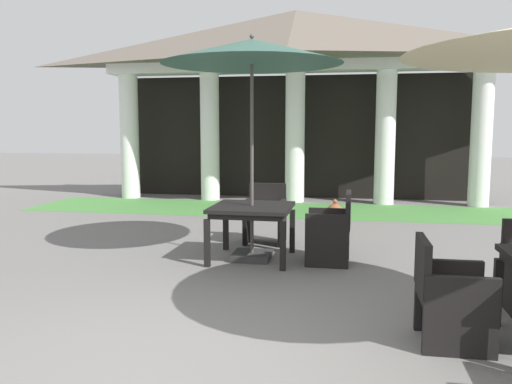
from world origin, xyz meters
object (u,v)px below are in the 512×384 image
Objects in this scene: patio_table_near_foreground at (252,212)px; patio_chair_near_foreground_east at (331,231)px; patio_chair_near_foreground_north at (265,215)px; patio_chair_mid_left_west at (450,296)px; terracotta_urn at (335,213)px; patio_umbrella_near_foreground at (252,55)px.

patio_table_near_foreground is 1.07m from patio_chair_near_foreground_east.
patio_chair_near_foreground_north reaches higher than patio_chair_mid_left_west.
patio_chair_mid_left_west reaches higher than terracotta_urn.
patio_umbrella_near_foreground is 6.50× the size of terracotta_urn.
patio_chair_near_foreground_north is at bearing -149.44° from patio_chair_mid_left_west.
patio_umbrella_near_foreground is at bearing 180.00° from patio_table_near_foreground.
patio_chair_mid_left_west is (2.08, -3.47, -0.03)m from patio_chair_near_foreground_north.
patio_chair_near_foreground_north is at bearing 89.42° from patio_table_near_foreground.
patio_umbrella_near_foreground is at bearing -139.65° from patio_chair_mid_left_west.
patio_umbrella_near_foreground is 3.27× the size of patio_chair_near_foreground_north.
patio_chair_mid_left_west is (2.09, -2.43, -0.24)m from patio_table_near_foreground.
patio_umbrella_near_foreground is (-0.00, 0.00, 2.05)m from patio_table_near_foreground.
patio_table_near_foreground is 1.16× the size of patio_chair_near_foreground_north.
patio_table_near_foreground is at bearing -139.65° from patio_chair_mid_left_west.
terracotta_urn is (1.00, 1.85, -0.24)m from patio_chair_near_foreground_north.
patio_table_near_foreground is at bearing 90.00° from patio_chair_near_foreground_east.
patio_umbrella_near_foreground is at bearing 90.00° from patio_chair_near_foreground_east.
terracotta_urn is (-1.08, 5.32, -0.21)m from patio_chair_mid_left_west.
terracotta_urn is at bearing 70.77° from patio_umbrella_near_foreground.
patio_chair_near_foreground_east is at bearing -89.26° from terracotta_urn.
patio_table_near_foreground is 0.36× the size of patio_umbrella_near_foreground.
terracotta_urn is at bearing 1.32° from patio_chair_near_foreground_east.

